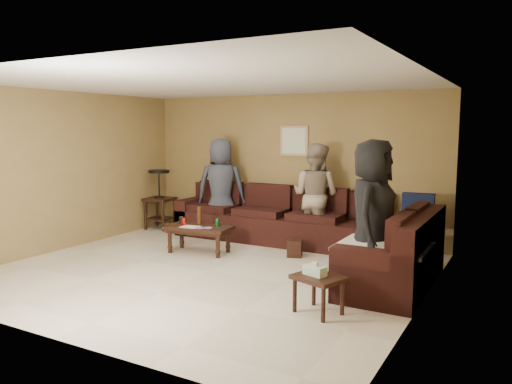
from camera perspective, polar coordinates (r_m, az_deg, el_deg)
room at (r=6.57m, az=-5.54°, el=5.06°), size 5.60×5.50×2.50m
sectional_sofa at (r=7.67m, az=6.13°, el=-4.71°), size 4.65×2.90×0.97m
coffee_table at (r=7.77m, az=-6.57°, el=-4.32°), size 1.06×0.63×0.70m
end_table_left at (r=9.70m, az=-10.98°, el=-0.70°), size 0.55×0.55×1.13m
side_table_right at (r=5.27m, az=7.07°, el=-9.94°), size 0.59×0.53×0.55m
waste_bin at (r=7.55m, az=4.45°, el=-6.42°), size 0.27×0.27×0.26m
wall_art at (r=8.68m, az=4.38°, el=5.84°), size 0.52×0.04×0.52m
person_left at (r=8.91m, az=-4.01°, el=0.56°), size 1.01×0.86×1.75m
person_middle at (r=8.11m, az=6.79°, el=-0.39°), size 0.89×0.73×1.68m
person_right at (r=6.08m, az=13.10°, el=-2.54°), size 0.61×0.90×1.79m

